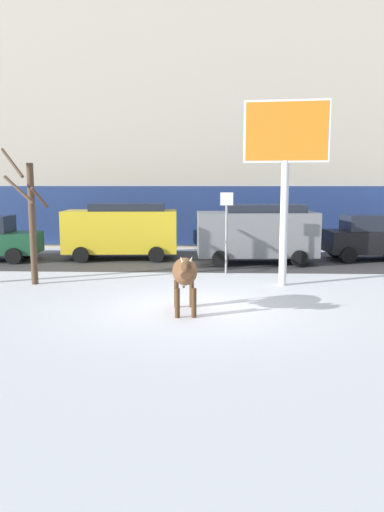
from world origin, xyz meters
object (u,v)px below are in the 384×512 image
bare_tree_right_lot (31,218)px  street_sign (226,226)px  car_yellow_van (122,229)px  pedestrian_by_cars (162,233)px  billboard (286,143)px  car_grey_van (257,232)px  cow_brown (185,273)px  car_black_hatchback (369,238)px  pedestrian_near_billboard (67,232)px

bare_tree_right_lot → street_sign: 6.43m
car_yellow_van → pedestrian_by_cars: (1.42, 2.40, -0.36)m
billboard → pedestrian_by_cars: bearing=121.0°
car_grey_van → pedestrian_by_cars: bearing=141.4°
cow_brown → car_black_hatchback: size_ratio=0.53×
pedestrian_by_cars → street_sign: street_sign is taller
pedestrian_near_billboard → bare_tree_right_lot: (1.20, -7.73, 1.20)m
cow_brown → billboard: billboard is taller
cow_brown → pedestrian_near_billboard: size_ratio=1.11×
pedestrian_near_billboard → bare_tree_right_lot: size_ratio=0.41×
cow_brown → billboard: (2.83, 3.45, 3.32)m
car_yellow_van → car_grey_van: 5.58m
pedestrian_near_billboard → bare_tree_right_lot: 7.92m
cow_brown → billboard: size_ratio=0.35×
car_grey_van → pedestrian_near_billboard: 9.14m
cow_brown → car_grey_van: (2.40, 7.72, 0.25)m
car_black_hatchback → pedestrian_near_billboard: bearing=170.4°
car_yellow_van → pedestrian_near_billboard: car_yellow_van is taller
car_yellow_van → car_black_hatchback: 10.18m
pedestrian_near_billboard → street_sign: bearing=-37.7°
street_sign → pedestrian_by_cars: bearing=116.7°
pedestrian_near_billboard → bare_tree_right_lot: bare_tree_right_lot is taller
pedestrian_near_billboard → street_sign: street_sign is taller
car_yellow_van → bare_tree_right_lot: bearing=-108.8°
car_grey_van → bare_tree_right_lot: size_ratio=1.13×
billboard → bare_tree_right_lot: bearing=-178.6°
car_black_hatchback → bare_tree_right_lot: bare_tree_right_lot is taller
car_yellow_van → bare_tree_right_lot: bare_tree_right_lot is taller
pedestrian_by_cars → cow_brown: bearing=-81.2°
cow_brown → bare_tree_right_lot: bare_tree_right_lot is taller
bare_tree_right_lot → pedestrian_near_billboard: bearing=98.8°
pedestrian_near_billboard → cow_brown: bearing=-60.9°
pedestrian_by_cars → pedestrian_near_billboard: bearing=180.0°
billboard → bare_tree_right_lot: 8.07m
billboard → pedestrian_near_billboard: bearing=139.9°
cow_brown → pedestrian_by_cars: bearing=98.8°
billboard → car_grey_van: bearing=95.7°
pedestrian_near_billboard → car_black_hatchback: bearing=-9.6°
bare_tree_right_lot → street_sign: bearing=19.4°
car_black_hatchback → pedestrian_near_billboard: car_black_hatchback is taller
car_yellow_van → street_sign: size_ratio=1.67×
pedestrian_by_cars → billboard: bearing=-59.0°
bare_tree_right_lot → car_black_hatchback: bearing=24.7°
cow_brown → car_grey_van: size_ratio=0.41×
cow_brown → pedestrian_by_cars: pedestrian_by_cars is taller
cow_brown → car_black_hatchback: 11.25m
bare_tree_right_lot → car_yellow_van: bearing=71.2°
billboard → car_grey_van: size_ratio=1.18×
cow_brown → pedestrian_by_cars: (-1.69, 10.99, -0.11)m
billboard → bare_tree_right_lot: billboard is taller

